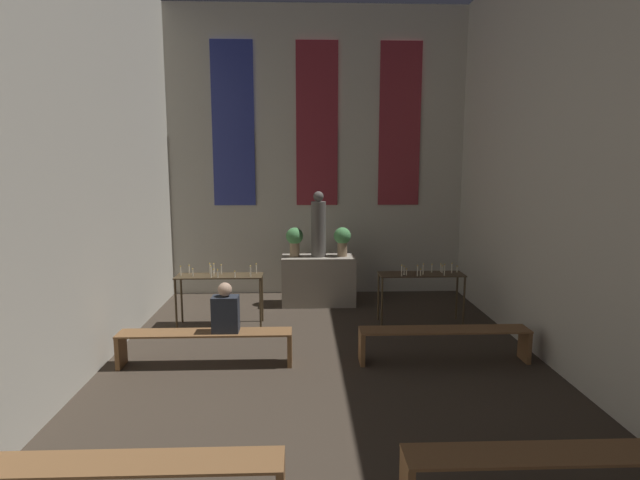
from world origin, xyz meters
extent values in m
cube|color=beige|center=(0.00, 11.68, 2.96)|extent=(6.37, 0.12, 5.93)
cube|color=navy|center=(-1.72, 11.60, 3.56)|extent=(0.86, 0.03, 3.32)
cube|color=maroon|center=(0.00, 11.60, 3.56)|extent=(0.86, 0.03, 3.32)
cube|color=maroon|center=(1.72, 11.60, 3.56)|extent=(0.86, 0.03, 3.32)
cube|color=gray|center=(0.00, 10.70, 0.48)|extent=(1.43, 0.64, 0.96)
cylinder|color=#5B5651|center=(0.00, 10.70, 1.50)|extent=(0.29, 0.29, 1.07)
sphere|color=#5B5651|center=(0.00, 10.70, 2.13)|extent=(0.20, 0.20, 0.20)
cylinder|color=#937A5B|center=(-0.47, 10.70, 1.11)|extent=(0.19, 0.19, 0.29)
sphere|color=#4C9351|center=(-0.47, 10.70, 1.37)|extent=(0.33, 0.33, 0.33)
cylinder|color=#937A5B|center=(0.47, 10.70, 1.11)|extent=(0.19, 0.19, 0.29)
sphere|color=#4C9351|center=(0.47, 10.70, 1.37)|extent=(0.33, 0.33, 0.33)
cube|color=#473823|center=(-1.73, 9.43, 0.87)|extent=(1.46, 0.45, 0.02)
cylinder|color=#473823|center=(-2.43, 9.23, 0.43)|extent=(0.04, 0.04, 0.86)
cylinder|color=#473823|center=(-1.03, 9.23, 0.43)|extent=(0.04, 0.04, 0.86)
cylinder|color=#473823|center=(-2.43, 9.63, 0.43)|extent=(0.04, 0.04, 0.86)
cylinder|color=#473823|center=(-1.03, 9.63, 0.43)|extent=(0.04, 0.04, 0.86)
cylinder|color=silver|center=(-1.84, 9.58, 0.96)|extent=(0.02, 0.02, 0.16)
sphere|color=#F9CC4C|center=(-1.84, 9.58, 1.05)|extent=(0.02, 0.02, 0.02)
cylinder|color=silver|center=(-1.44, 9.26, 0.93)|extent=(0.02, 0.02, 0.09)
sphere|color=#F9CC4C|center=(-1.44, 9.26, 0.99)|extent=(0.02, 0.02, 0.02)
cylinder|color=silver|center=(-1.71, 9.52, 0.96)|extent=(0.02, 0.02, 0.15)
sphere|color=#F9CC4C|center=(-1.71, 9.52, 1.04)|extent=(0.02, 0.02, 0.02)
cylinder|color=silver|center=(-1.84, 9.27, 0.97)|extent=(0.02, 0.02, 0.18)
sphere|color=#F9CC4C|center=(-1.84, 9.27, 1.07)|extent=(0.02, 0.02, 0.02)
cylinder|color=silver|center=(-2.27, 9.60, 0.95)|extent=(0.02, 0.02, 0.13)
sphere|color=#F9CC4C|center=(-2.27, 9.60, 1.02)|extent=(0.02, 0.02, 0.02)
cylinder|color=silver|center=(-2.37, 9.42, 0.96)|extent=(0.02, 0.02, 0.15)
sphere|color=#F9CC4C|center=(-2.37, 9.42, 1.04)|extent=(0.02, 0.02, 0.02)
cylinder|color=silver|center=(-1.11, 9.57, 0.96)|extent=(0.02, 0.02, 0.15)
sphere|color=#F9CC4C|center=(-1.11, 9.57, 1.05)|extent=(0.02, 0.02, 0.02)
cylinder|color=silver|center=(-1.19, 9.32, 0.96)|extent=(0.02, 0.02, 0.17)
sphere|color=#F9CC4C|center=(-1.19, 9.32, 1.06)|extent=(0.02, 0.02, 0.02)
cylinder|color=silver|center=(-2.16, 9.37, 0.94)|extent=(0.02, 0.02, 0.11)
sphere|color=#F9CC4C|center=(-2.16, 9.37, 1.01)|extent=(0.02, 0.02, 0.02)
cylinder|color=silver|center=(-1.82, 9.41, 0.93)|extent=(0.02, 0.02, 0.10)
sphere|color=#F9CC4C|center=(-1.82, 9.41, 0.99)|extent=(0.02, 0.02, 0.02)
cylinder|color=silver|center=(-1.73, 9.27, 0.94)|extent=(0.02, 0.02, 0.12)
sphere|color=#F9CC4C|center=(-1.73, 9.27, 1.01)|extent=(0.02, 0.02, 0.02)
cylinder|color=silver|center=(-1.91, 9.56, 0.97)|extent=(0.02, 0.02, 0.17)
sphere|color=#F9CC4C|center=(-1.91, 9.56, 1.06)|extent=(0.02, 0.02, 0.02)
cube|color=#473823|center=(1.73, 9.43, 0.87)|extent=(1.46, 0.45, 0.02)
cylinder|color=#473823|center=(1.03, 9.23, 0.43)|extent=(0.04, 0.04, 0.86)
cylinder|color=#473823|center=(2.43, 9.23, 0.43)|extent=(0.04, 0.04, 0.86)
cylinder|color=#473823|center=(1.03, 9.63, 0.43)|extent=(0.04, 0.04, 0.86)
cylinder|color=#473823|center=(2.43, 9.63, 0.43)|extent=(0.04, 0.04, 0.86)
cylinder|color=silver|center=(2.10, 9.47, 0.94)|extent=(0.02, 0.02, 0.11)
sphere|color=#F9CC4C|center=(2.10, 9.47, 1.01)|extent=(0.02, 0.02, 0.02)
cylinder|color=silver|center=(2.27, 9.46, 0.96)|extent=(0.02, 0.02, 0.16)
sphere|color=#F9CC4C|center=(2.27, 9.46, 1.05)|extent=(0.02, 0.02, 0.02)
cylinder|color=silver|center=(1.67, 9.25, 0.93)|extent=(0.02, 0.02, 0.11)
sphere|color=#F9CC4C|center=(1.67, 9.25, 1.00)|extent=(0.02, 0.02, 0.02)
cylinder|color=silver|center=(1.45, 9.31, 0.93)|extent=(0.02, 0.02, 0.10)
sphere|color=#F9CC4C|center=(1.45, 9.31, 0.99)|extent=(0.02, 0.02, 0.02)
cylinder|color=silver|center=(1.93, 9.52, 0.95)|extent=(0.02, 0.02, 0.13)
sphere|color=#F9CC4C|center=(1.93, 9.52, 1.02)|extent=(0.02, 0.02, 0.02)
cylinder|color=silver|center=(1.62, 9.24, 0.97)|extent=(0.02, 0.02, 0.17)
sphere|color=#F9CC4C|center=(1.62, 9.24, 1.06)|extent=(0.02, 0.02, 0.02)
cylinder|color=silver|center=(1.35, 9.26, 0.97)|extent=(0.02, 0.02, 0.17)
sphere|color=#F9CC4C|center=(1.35, 9.26, 1.07)|extent=(0.02, 0.02, 0.02)
cylinder|color=silver|center=(1.75, 9.37, 0.97)|extent=(0.02, 0.02, 0.17)
sphere|color=#F9CC4C|center=(1.75, 9.37, 1.06)|extent=(0.02, 0.02, 0.02)
cylinder|color=silver|center=(1.42, 9.36, 0.95)|extent=(0.02, 0.02, 0.13)
sphere|color=#F9CC4C|center=(1.42, 9.36, 1.03)|extent=(0.02, 0.02, 0.02)
cylinder|color=silver|center=(2.11, 9.57, 0.95)|extent=(0.02, 0.02, 0.13)
sphere|color=#F9CC4C|center=(2.11, 9.57, 1.02)|extent=(0.02, 0.02, 0.02)
cylinder|color=silver|center=(2.38, 9.52, 0.93)|extent=(0.02, 0.02, 0.10)
sphere|color=#F9CC4C|center=(2.38, 9.52, 0.99)|extent=(0.02, 0.02, 0.02)
cylinder|color=silver|center=(2.09, 9.28, 0.97)|extent=(0.02, 0.02, 0.18)
sphere|color=#F9CC4C|center=(2.09, 9.28, 1.07)|extent=(0.02, 0.02, 0.02)
cube|color=brown|center=(-1.65, 4.70, 0.47)|extent=(2.37, 0.36, 0.03)
cube|color=brown|center=(1.65, 4.70, 0.47)|extent=(2.37, 0.36, 0.03)
cube|color=brown|center=(-1.65, 7.71, 0.47)|extent=(2.37, 0.36, 0.03)
cube|color=brown|center=(-2.81, 7.71, 0.23)|extent=(0.06, 0.32, 0.45)
cube|color=brown|center=(-0.50, 7.71, 0.23)|extent=(0.06, 0.32, 0.45)
cube|color=brown|center=(1.65, 7.71, 0.47)|extent=(2.37, 0.36, 0.03)
cube|color=brown|center=(0.50, 7.71, 0.23)|extent=(0.06, 0.32, 0.45)
cube|color=brown|center=(2.81, 7.71, 0.23)|extent=(0.06, 0.32, 0.45)
cube|color=#282D38|center=(-1.37, 7.71, 0.73)|extent=(0.36, 0.24, 0.50)
sphere|color=tan|center=(-1.37, 7.71, 1.07)|extent=(0.19, 0.19, 0.19)
camera|label=1|loc=(-0.32, 1.10, 2.75)|focal=28.00mm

